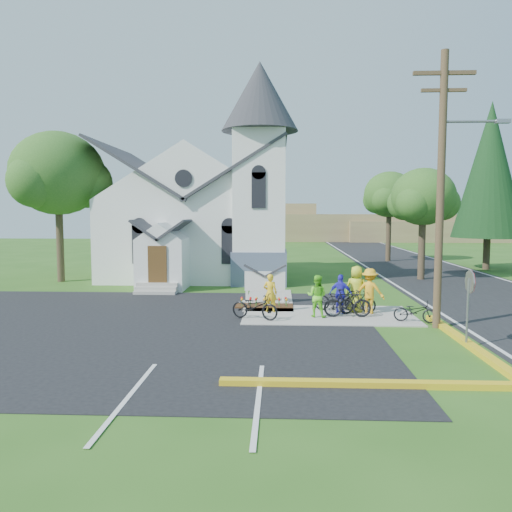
{
  "coord_description": "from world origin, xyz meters",
  "views": [
    {
      "loc": [
        -0.54,
        -19.98,
        4.26
      ],
      "look_at": [
        -1.7,
        5.0,
        2.07
      ],
      "focal_mm": 35.0,
      "sensor_mm": 36.0,
      "label": 1
    }
  ],
  "objects_px": {
    "stop_sign": "(469,292)",
    "cyclist_2": "(341,294)",
    "church_sign": "(265,282)",
    "bike_3": "(358,302)",
    "cyclist_1": "(317,296)",
    "bike_4": "(415,311)",
    "cyclist_3": "(370,291)",
    "utility_pole": "(443,181)",
    "bike_1": "(348,303)",
    "cyclist_4": "(356,289)",
    "bike_0": "(255,306)",
    "bike_2": "(337,299)",
    "cyclist_0": "(270,293)"
  },
  "relations": [
    {
      "from": "stop_sign",
      "to": "cyclist_2",
      "type": "relative_size",
      "value": 1.51
    },
    {
      "from": "stop_sign",
      "to": "bike_4",
      "type": "distance_m",
      "value": 3.69
    },
    {
      "from": "bike_1",
      "to": "bike_3",
      "type": "distance_m",
      "value": 0.89
    },
    {
      "from": "bike_0",
      "to": "cyclist_3",
      "type": "xyz_separation_m",
      "value": [
        4.75,
        1.38,
        0.43
      ]
    },
    {
      "from": "cyclist_4",
      "to": "bike_4",
      "type": "relative_size",
      "value": 1.22
    },
    {
      "from": "cyclist_0",
      "to": "bike_3",
      "type": "distance_m",
      "value": 3.67
    },
    {
      "from": "cyclist_0",
      "to": "church_sign",
      "type": "bearing_deg",
      "value": -73.4
    },
    {
      "from": "utility_pole",
      "to": "bike_2",
      "type": "height_order",
      "value": "utility_pole"
    },
    {
      "from": "cyclist_3",
      "to": "cyclist_4",
      "type": "xyz_separation_m",
      "value": [
        -0.51,
        0.27,
        0.04
      ]
    },
    {
      "from": "cyclist_1",
      "to": "bike_4",
      "type": "height_order",
      "value": "cyclist_1"
    },
    {
      "from": "utility_pole",
      "to": "cyclist_1",
      "type": "height_order",
      "value": "utility_pole"
    },
    {
      "from": "utility_pole",
      "to": "cyclist_1",
      "type": "xyz_separation_m",
      "value": [
        -4.37,
        1.51,
        -4.5
      ]
    },
    {
      "from": "bike_2",
      "to": "bike_1",
      "type": "bearing_deg",
      "value": -156.41
    },
    {
      "from": "cyclist_1",
      "to": "cyclist_2",
      "type": "distance_m",
      "value": 1.28
    },
    {
      "from": "church_sign",
      "to": "cyclist_2",
      "type": "relative_size",
      "value": 1.34
    },
    {
      "from": "bike_0",
      "to": "bike_1",
      "type": "relative_size",
      "value": 1.03
    },
    {
      "from": "church_sign",
      "to": "bike_4",
      "type": "xyz_separation_m",
      "value": [
        5.9,
        -4.03,
        -0.55
      ]
    },
    {
      "from": "church_sign",
      "to": "bike_3",
      "type": "height_order",
      "value": "church_sign"
    },
    {
      "from": "stop_sign",
      "to": "cyclist_4",
      "type": "bearing_deg",
      "value": 116.96
    },
    {
      "from": "stop_sign",
      "to": "cyclist_2",
      "type": "height_order",
      "value": "stop_sign"
    },
    {
      "from": "bike_4",
      "to": "bike_2",
      "type": "bearing_deg",
      "value": 70.14
    },
    {
      "from": "bike_0",
      "to": "bike_4",
      "type": "xyz_separation_m",
      "value": [
        6.19,
        -0.28,
        -0.09
      ]
    },
    {
      "from": "cyclist_1",
      "to": "cyclist_2",
      "type": "relative_size",
      "value": 1.04
    },
    {
      "from": "bike_2",
      "to": "bike_3",
      "type": "height_order",
      "value": "bike_2"
    },
    {
      "from": "stop_sign",
      "to": "bike_2",
      "type": "distance_m",
      "value": 6.61
    },
    {
      "from": "bike_1",
      "to": "cyclist_2",
      "type": "height_order",
      "value": "cyclist_2"
    },
    {
      "from": "cyclist_3",
      "to": "bike_3",
      "type": "bearing_deg",
      "value": 36.15
    },
    {
      "from": "cyclist_4",
      "to": "bike_1",
      "type": "bearing_deg",
      "value": 88.16
    },
    {
      "from": "cyclist_3",
      "to": "cyclist_4",
      "type": "bearing_deg",
      "value": -5.53
    },
    {
      "from": "bike_4",
      "to": "bike_3",
      "type": "bearing_deg",
      "value": 69.75
    },
    {
      "from": "cyclist_4",
      "to": "cyclist_3",
      "type": "bearing_deg",
      "value": 175.42
    },
    {
      "from": "stop_sign",
      "to": "bike_0",
      "type": "relative_size",
      "value": 1.27
    },
    {
      "from": "bike_3",
      "to": "cyclist_4",
      "type": "bearing_deg",
      "value": -12.08
    },
    {
      "from": "stop_sign",
      "to": "bike_0",
      "type": "height_order",
      "value": "stop_sign"
    },
    {
      "from": "bike_1",
      "to": "cyclist_4",
      "type": "height_order",
      "value": "cyclist_4"
    },
    {
      "from": "bike_3",
      "to": "bike_4",
      "type": "height_order",
      "value": "bike_3"
    },
    {
      "from": "cyclist_3",
      "to": "cyclist_2",
      "type": "bearing_deg",
      "value": 26.27
    },
    {
      "from": "stop_sign",
      "to": "cyclist_0",
      "type": "height_order",
      "value": "stop_sign"
    },
    {
      "from": "church_sign",
      "to": "cyclist_2",
      "type": "distance_m",
      "value": 4.07
    },
    {
      "from": "cyclist_3",
      "to": "cyclist_4",
      "type": "height_order",
      "value": "cyclist_4"
    },
    {
      "from": "bike_2",
      "to": "cyclist_3",
      "type": "xyz_separation_m",
      "value": [
        1.3,
        -0.46,
        0.43
      ]
    },
    {
      "from": "utility_pole",
      "to": "bike_0",
      "type": "xyz_separation_m",
      "value": [
        -6.86,
        0.95,
        -4.84
      ]
    },
    {
      "from": "stop_sign",
      "to": "bike_1",
      "type": "height_order",
      "value": "stop_sign"
    },
    {
      "from": "utility_pole",
      "to": "cyclist_0",
      "type": "xyz_separation_m",
      "value": [
        -6.27,
        2.41,
        -4.54
      ]
    },
    {
      "from": "cyclist_2",
      "to": "cyclist_4",
      "type": "bearing_deg",
      "value": -133.27
    },
    {
      "from": "stop_sign",
      "to": "cyclist_3",
      "type": "bearing_deg",
      "value": 113.44
    },
    {
      "from": "stop_sign",
      "to": "cyclist_3",
      "type": "distance_m",
      "value": 5.54
    },
    {
      "from": "utility_pole",
      "to": "cyclist_3",
      "type": "height_order",
      "value": "utility_pole"
    },
    {
      "from": "cyclist_2",
      "to": "bike_1",
      "type": "bearing_deg",
      "value": 122.97
    },
    {
      "from": "bike_0",
      "to": "cyclist_2",
      "type": "relative_size",
      "value": 1.19
    }
  ]
}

